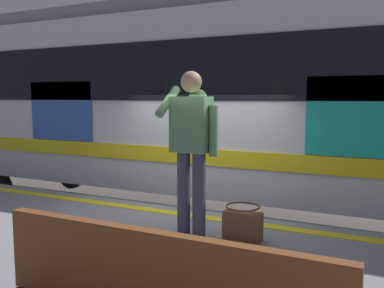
{
  "coord_description": "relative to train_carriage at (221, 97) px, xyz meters",
  "views": [
    {
      "loc": [
        -2.58,
        4.88,
        2.47
      ],
      "look_at": [
        -0.32,
        0.3,
        1.9
      ],
      "focal_mm": 39.4,
      "sensor_mm": 36.0,
      "label": 1
    }
  ],
  "objects": [
    {
      "name": "safety_line",
      "position": [
        -0.28,
        2.4,
        -1.47
      ],
      "size": [
        16.65,
        0.16,
        0.01
      ],
      "primitive_type": "cube",
      "color": "yellow",
      "rests_on": "platform"
    },
    {
      "name": "passenger",
      "position": [
        -0.93,
        3.07,
        -0.44
      ],
      "size": [
        0.57,
        0.55,
        1.74
      ],
      "color": "#383347",
      "rests_on": "platform"
    },
    {
      "name": "handbag",
      "position": [
        -1.46,
        2.96,
        -1.3
      ],
      "size": [
        0.4,
        0.36,
        0.36
      ],
      "color": "#59331E",
      "rests_on": "platform"
    },
    {
      "name": "train_carriage",
      "position": [
        0.0,
        0.0,
        0.0
      ],
      "size": [
        13.99,
        2.78,
        3.87
      ],
      "color": "silver",
      "rests_on": "ground"
    },
    {
      "name": "track_rail_near",
      "position": [
        -0.28,
        0.71,
        -2.4
      ],
      "size": [
        22.09,
        0.08,
        0.16
      ],
      "primitive_type": "cube",
      "color": "slate",
      "rests_on": "ground"
    },
    {
      "name": "track_rail_far",
      "position": [
        -0.28,
        -0.72,
        -2.4
      ],
      "size": [
        22.09,
        0.08,
        0.16
      ],
      "primitive_type": "cube",
      "color": "slate",
      "rests_on": "ground"
    },
    {
      "name": "ground_plane",
      "position": [
        -0.28,
        2.1,
        -2.48
      ],
      "size": [
        25.49,
        25.49,
        0.0
      ],
      "primitive_type": "plane",
      "color": "#4C4742"
    }
  ]
}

